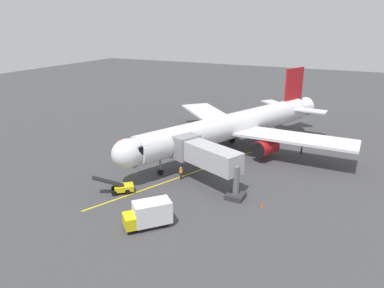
% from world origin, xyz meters
% --- Properties ---
extents(ground_plane, '(220.00, 220.00, 0.00)m').
position_xyz_m(ground_plane, '(0.00, 0.00, 0.00)').
color(ground_plane, '#424244').
extents(apron_lead_in_line, '(15.84, 36.92, 0.01)m').
position_xyz_m(apron_lead_in_line, '(1.09, 5.63, 0.01)').
color(apron_lead_in_line, yellow).
rests_on(apron_lead_in_line, ground).
extents(airplane, '(32.13, 38.38, 11.50)m').
position_xyz_m(airplane, '(0.98, -0.62, 4.00)').
color(airplane, white).
rests_on(airplane, ground).
extents(jet_bridge, '(11.20, 6.73, 5.40)m').
position_xyz_m(jet_bridge, '(0.44, 11.86, 3.76)').
color(jet_bridge, '#B7B7BC').
rests_on(jet_bridge, ground).
extents(ground_crew_marshaller, '(0.45, 0.46, 1.71)m').
position_xyz_m(ground_crew_marshaller, '(10.80, 11.80, 0.89)').
color(ground_crew_marshaller, '#23232D').
rests_on(ground_crew_marshaller, ground).
extents(ground_crew_wing_walker, '(0.46, 0.38, 1.71)m').
position_xyz_m(ground_crew_wing_walker, '(3.23, 12.19, 0.89)').
color(ground_crew_wing_walker, '#23232D').
rests_on(ground_crew_wing_walker, ground).
extents(ground_crew_loader, '(0.26, 0.40, 1.71)m').
position_xyz_m(ground_crew_loader, '(-8.85, -4.09, 0.89)').
color(ground_crew_loader, '#23232D').
rests_on(ground_crew_loader, ground).
extents(box_truck_near_nose, '(4.54, 4.72, 2.62)m').
position_xyz_m(box_truck_near_nose, '(0.91, 23.39, 1.39)').
color(box_truck_near_nose, yellow).
rests_on(box_truck_near_nose, ground).
extents(belt_loader_portside, '(4.28, 3.86, 2.32)m').
position_xyz_m(belt_loader_portside, '(7.77, 18.57, 0.71)').
color(belt_loader_portside, yellow).
rests_on(belt_loader_portside, ground).
extents(safety_cone_nose_left, '(0.32, 0.32, 0.55)m').
position_xyz_m(safety_cone_nose_left, '(19.96, 3.02, 0.28)').
color(safety_cone_nose_left, '#F2590F').
rests_on(safety_cone_nose_left, ground).
extents(safety_cone_nose_right, '(0.32, 0.32, 0.55)m').
position_xyz_m(safety_cone_nose_right, '(-7.99, 14.63, 0.28)').
color(safety_cone_nose_right, '#F2590F').
rests_on(safety_cone_nose_right, ground).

